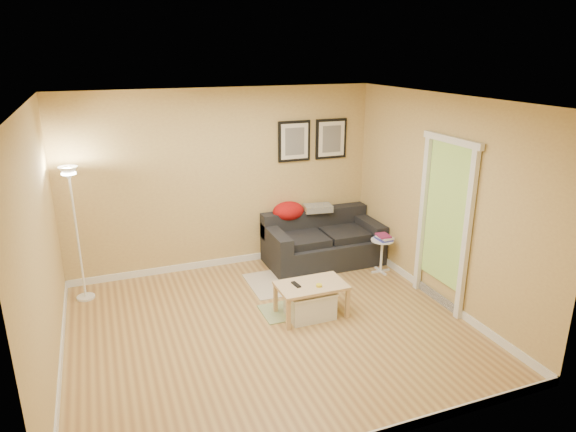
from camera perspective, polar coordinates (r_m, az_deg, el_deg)
The scene contains 24 objects.
floor at distance 6.03m, azimuth -2.03°, elevation -12.52°, with size 4.50×4.50×0.00m, color tan.
ceiling at distance 5.20m, azimuth -2.35°, elevation 12.88°, with size 4.50×4.50×0.00m, color white.
wall_back at distance 7.33m, azimuth -7.28°, elevation 4.01°, with size 4.50×4.50×0.00m, color tan.
wall_front at distance 3.80m, azimuth 7.83°, elevation -10.02°, with size 4.50×4.50×0.00m, color tan.
wall_left at distance 5.26m, azimuth -26.10°, elevation -3.58°, with size 4.00×4.00×0.00m, color tan.
wall_right at distance 6.53m, azimuth 16.85°, elevation 1.58°, with size 4.00×4.00×0.00m, color tan.
baseboard_back at distance 7.72m, azimuth -6.89°, elevation -5.03°, with size 4.50×0.02×0.10m, color white.
baseboard_left at distance 5.80m, azimuth -24.23°, elevation -15.12°, with size 0.02×4.00×0.10m, color white.
baseboard_right at distance 6.97m, azimuth 15.84°, elevation -8.32°, with size 0.02×4.00×0.10m, color white.
sofa at distance 7.62m, azimuth 4.00°, elevation -2.61°, with size 1.70×0.90×0.75m, color black, non-canonical shape.
red_throw at distance 7.61m, azimuth 0.04°, elevation 0.56°, with size 0.48×0.36×0.28m, color red, non-canonical shape.
plaid_throw at distance 7.74m, azimuth 3.37°, elevation 0.90°, with size 0.42×0.26×0.10m, color tan, non-canonical shape.
framed_print_left at distance 7.52m, azimuth 0.70°, elevation 8.43°, with size 0.50×0.04×0.60m, color black, non-canonical shape.
framed_print_right at distance 7.76m, azimuth 4.87°, elevation 8.67°, with size 0.50×0.04×0.60m, color black, non-canonical shape.
area_rug at distance 7.16m, azimuth 0.58°, elevation -7.23°, with size 1.25×0.85×0.01m, color beige.
green_runner at distance 6.39m, azimuth 0.20°, elevation -10.54°, with size 0.70×0.50×0.01m, color #668C4C.
coffee_table at distance 6.21m, azimuth 2.62°, elevation -9.39°, with size 0.82×0.50×0.41m, color tan, non-canonical shape.
remote_control at distance 6.08m, azimuth 0.91°, elevation -7.72°, with size 0.05×0.16×0.02m, color black.
tape_roll at distance 6.06m, azimuth 3.52°, elevation -7.82°, with size 0.07×0.07×0.03m, color yellow.
storage_bin at distance 6.19m, azimuth 2.49°, elevation -9.83°, with size 0.56×0.41×0.35m, color white, non-canonical shape.
side_table at distance 7.45m, azimuth 10.49°, elevation -4.43°, with size 0.33×0.33×0.50m, color white, non-canonical shape.
book_stack at distance 7.34m, azimuth 10.74°, elevation -2.35°, with size 0.18×0.24×0.08m, color #353CA1, non-canonical shape.
floor_lamp at distance 6.87m, azimuth -22.61°, elevation -2.34°, with size 0.23×0.23×1.76m, color white, non-canonical shape.
doorway at distance 6.47m, azimuth 17.08°, elevation -1.16°, with size 0.12×1.01×2.13m, color white, non-canonical shape.
Camera 1 is at (-1.66, -4.91, 3.09)m, focal length 31.56 mm.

